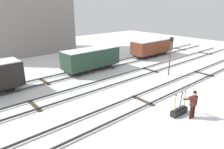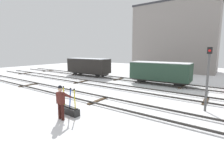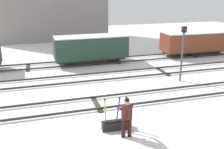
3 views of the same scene
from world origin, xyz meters
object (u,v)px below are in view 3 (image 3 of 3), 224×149
(signal_post, at_px, (183,48))
(rail_worker, at_px, (127,115))
(freight_car_far_end, at_px, (91,48))
(freight_car_mid_siding, at_px, (195,42))
(switch_lever_frame, at_px, (116,124))

(signal_post, bearing_deg, rail_worker, -136.29)
(rail_worker, relative_size, freight_car_far_end, 0.30)
(signal_post, xyz_separation_m, freight_car_mid_siding, (4.90, 5.86, -0.95))
(signal_post, height_order, freight_car_mid_siding, signal_post)
(signal_post, height_order, freight_car_far_end, signal_post)
(switch_lever_frame, height_order, signal_post, signal_post)
(switch_lever_frame, bearing_deg, signal_post, 42.34)
(rail_worker, distance_m, freight_car_far_end, 11.26)
(rail_worker, bearing_deg, freight_car_mid_siding, 50.38)
(switch_lever_frame, distance_m, freight_car_far_end, 10.65)
(switch_lever_frame, bearing_deg, freight_car_mid_siding, 48.05)
(freight_car_far_end, bearing_deg, rail_worker, -95.66)
(signal_post, xyz_separation_m, freight_car_far_end, (-4.66, 5.86, -0.89))
(switch_lever_frame, distance_m, signal_post, 7.70)
(freight_car_mid_siding, bearing_deg, signal_post, -128.93)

